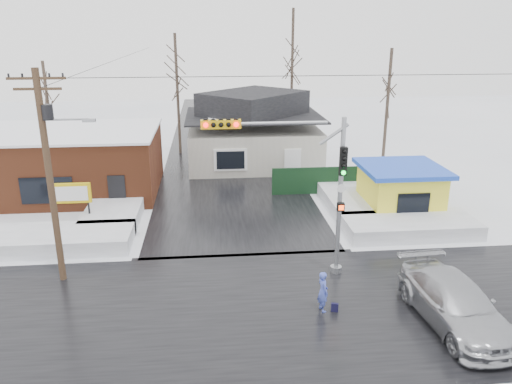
{
  "coord_description": "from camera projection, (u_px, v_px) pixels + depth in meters",
  "views": [
    {
      "loc": [
        -1.48,
        -16.66,
        10.48
      ],
      "look_at": [
        0.66,
        5.74,
        3.0
      ],
      "focal_mm": 35.0,
      "sensor_mm": 36.0,
      "label": 1
    }
  ],
  "objects": [
    {
      "name": "tree_far_mid",
      "position": [
        293.0,
        38.0,
        43.15
      ],
      "size": [
        3.0,
        3.0,
        12.0
      ],
      "color": "#332821",
      "rests_on": "ground"
    },
    {
      "name": "brick_building",
      "position": [
        64.0,
        162.0,
        32.63
      ],
      "size": [
        12.2,
        8.2,
        4.12
      ],
      "color": "brown",
      "rests_on": "ground"
    },
    {
      "name": "snowbank_nside_e",
      "position": [
        348.0,
        197.0,
        31.02
      ],
      "size": [
        3.0,
        8.0,
        0.8
      ],
      "primitive_type": "cube",
      "color": "white",
      "rests_on": "ground"
    },
    {
      "name": "shopping_bag",
      "position": [
        335.0,
        308.0,
        19.21
      ],
      "size": [
        0.3,
        0.19,
        0.35
      ],
      "primitive_type": "cube",
      "rotation": [
        0.0,
        0.0,
        -0.28
      ],
      "color": "black",
      "rests_on": "ground"
    },
    {
      "name": "snowbank_nside_w",
      "position": [
        118.0,
        204.0,
        29.75
      ],
      "size": [
        3.0,
        8.0,
        0.8
      ],
      "primitive_type": "cube",
      "color": "white",
      "rests_on": "ground"
    },
    {
      "name": "snowbank_ne",
      "position": [
        410.0,
        226.0,
        26.47
      ],
      "size": [
        7.0,
        3.0,
        0.8
      ],
      "primitive_type": "cube",
      "color": "white",
      "rests_on": "ground"
    },
    {
      "name": "pedestrian",
      "position": [
        323.0,
        292.0,
        19.1
      ],
      "size": [
        0.52,
        0.67,
        1.64
      ],
      "primitive_type": "imported",
      "rotation": [
        0.0,
        0.0,
        1.81
      ],
      "color": "#4455BF",
      "rests_on": "ground"
    },
    {
      "name": "fence",
      "position": [
        332.0,
        180.0,
        32.7
      ],
      "size": [
        8.0,
        0.12,
        1.8
      ],
      "primitive_type": "cube",
      "color": "black",
      "rests_on": "ground"
    },
    {
      "name": "traffic_signal",
      "position": [
        305.0,
        177.0,
        20.76
      ],
      "size": [
        6.05,
        0.68,
        7.0
      ],
      "color": "gray",
      "rests_on": "ground"
    },
    {
      "name": "road_ns",
      "position": [
        253.0,
        313.0,
        19.17
      ],
      "size": [
        10.0,
        120.0,
        0.02
      ],
      "primitive_type": "cube",
      "color": "black",
      "rests_on": "ground"
    },
    {
      "name": "utility_pole",
      "position": [
        50.0,
        166.0,
        20.15
      ],
      "size": [
        3.15,
        0.44,
        9.0
      ],
      "color": "#382619",
      "rests_on": "ground"
    },
    {
      "name": "tree_far_right",
      "position": [
        390.0,
        74.0,
        36.89
      ],
      "size": [
        3.0,
        3.0,
        9.0
      ],
      "color": "#332821",
      "rests_on": "ground"
    },
    {
      "name": "ground",
      "position": [
        253.0,
        313.0,
        19.17
      ],
      "size": [
        120.0,
        120.0,
        0.0
      ],
      "primitive_type": "plane",
      "color": "white",
      "rests_on": "ground"
    },
    {
      "name": "house",
      "position": [
        253.0,
        131.0,
        39.31
      ],
      "size": [
        10.4,
        8.4,
        5.76
      ],
      "color": "beige",
      "rests_on": "ground"
    },
    {
      "name": "marquee_sign",
      "position": [
        70.0,
        195.0,
        26.72
      ],
      "size": [
        2.2,
        0.21,
        2.55
      ],
      "color": "black",
      "rests_on": "ground"
    },
    {
      "name": "car",
      "position": [
        455.0,
        303.0,
        18.27
      ],
      "size": [
        2.8,
        5.97,
        1.68
      ],
      "primitive_type": "imported",
      "rotation": [
        0.0,
        0.0,
        0.08
      ],
      "color": "#B1B2B8",
      "rests_on": "ground"
    },
    {
      "name": "tree_far_west",
      "position": [
        45.0,
        82.0,
        38.57
      ],
      "size": [
        3.0,
        3.0,
        8.0
      ],
      "color": "#332821",
      "rests_on": "ground"
    },
    {
      "name": "tree_far_left",
      "position": [
        176.0,
        59.0,
        40.86
      ],
      "size": [
        3.0,
        3.0,
        10.0
      ],
      "color": "#332821",
      "rests_on": "ground"
    },
    {
      "name": "kiosk",
      "position": [
        400.0,
        190.0,
        29.01
      ],
      "size": [
        4.6,
        4.6,
        2.88
      ],
      "color": "#FCF138",
      "rests_on": "ground"
    },
    {
      "name": "snowbank_nw",
      "position": [
        61.0,
        239.0,
        24.84
      ],
      "size": [
        7.0,
        3.0,
        0.8
      ],
      "primitive_type": "cube",
      "color": "white",
      "rests_on": "ground"
    },
    {
      "name": "road_ew",
      "position": [
        253.0,
        313.0,
        19.17
      ],
      "size": [
        120.0,
        10.0,
        0.02
      ],
      "primitive_type": "cube",
      "color": "black",
      "rests_on": "ground"
    }
  ]
}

